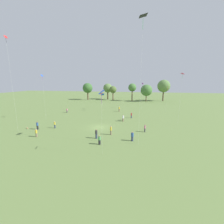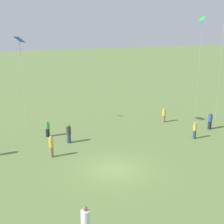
# 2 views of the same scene
# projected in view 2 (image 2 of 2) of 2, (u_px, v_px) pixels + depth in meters

# --- Properties ---
(ground_plane) EXTENTS (240.00, 240.00, 0.00)m
(ground_plane) POSITION_uv_depth(u_px,v_px,m) (115.00, 169.00, 24.12)
(ground_plane) COLOR olive
(person_0) EXTENTS (0.40, 0.40, 1.89)m
(person_0) POSITION_uv_depth(u_px,v_px,m) (51.00, 146.00, 26.12)
(person_0) COLOR #847056
(person_0) RESTS_ON ground_plane
(person_2) EXTENTS (0.57, 0.57, 1.82)m
(person_2) POSITION_uv_depth(u_px,v_px,m) (210.00, 121.00, 33.20)
(person_2) COLOR #232328
(person_2) RESTS_ON ground_plane
(person_3) EXTENTS (0.56, 0.56, 1.66)m
(person_3) POSITION_uv_depth(u_px,v_px,m) (47.00, 129.00, 30.99)
(person_3) COLOR #232328
(person_3) RESTS_ON ground_plane
(person_4) EXTENTS (0.66, 0.66, 1.83)m
(person_4) POSITION_uv_depth(u_px,v_px,m) (86.00, 222.00, 16.17)
(person_4) COLOR #847056
(person_4) RESTS_ON ground_plane
(person_7) EXTENTS (0.63, 0.63, 1.82)m
(person_7) POSITION_uv_depth(u_px,v_px,m) (69.00, 134.00, 29.30)
(person_7) COLOR #333D5B
(person_7) RESTS_ON ground_plane
(person_9) EXTENTS (0.40, 0.40, 1.63)m
(person_9) POSITION_uv_depth(u_px,v_px,m) (164.00, 115.00, 35.64)
(person_9) COLOR #847056
(person_9) RESTS_ON ground_plane
(person_10) EXTENTS (0.48, 0.48, 1.66)m
(person_10) POSITION_uv_depth(u_px,v_px,m) (195.00, 130.00, 30.43)
(person_10) COLOR #333D5B
(person_10) RESTS_ON ground_plane
(kite_6) EXTENTS (0.63, 0.78, 11.75)m
(kite_6) POSITION_uv_depth(u_px,v_px,m) (202.00, 24.00, 38.04)
(kite_6) COLOR green
(kite_6) RESTS_ON ground_plane
(kite_7) EXTENTS (1.11, 1.20, 9.68)m
(kite_7) POSITION_uv_depth(u_px,v_px,m) (19.00, 42.00, 31.27)
(kite_7) COLOR blue
(kite_7) RESTS_ON ground_plane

